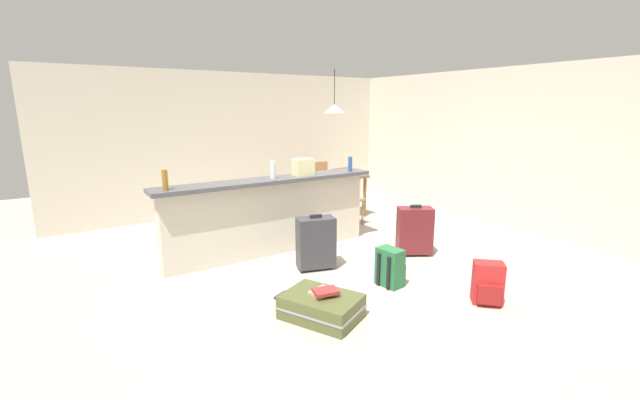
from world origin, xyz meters
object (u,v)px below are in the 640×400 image
Objects in this scene: grocery_bag at (303,167)px; book_stack at (324,292)px; bottle_blue at (350,164)px; backpack_green at (390,268)px; backpack_red at (488,284)px; dining_table at (331,180)px; suitcase_flat_olive at (321,306)px; suitcase_upright_maroon at (415,230)px; dining_chair_near_partition at (346,193)px; suitcase_upright_charcoal at (316,242)px; bottle_amber at (165,180)px; dining_chair_far_side at (315,183)px; bottle_clear at (273,170)px; pendant_lamp at (334,109)px.

book_stack is (-0.87, -1.80, -0.86)m from grocery_bag.
bottle_blue is 1.89m from backpack_green.
backpack_red is at bearing -92.39° from bottle_blue.
dining_table is 3.66m from suitcase_flat_olive.
bottle_blue reaches higher than book_stack.
suitcase_upright_maroon is at bearing 20.68° from suitcase_flat_olive.
dining_chair_near_partition is 1.39× the size of suitcase_upright_charcoal.
dining_table is 1.64× the size of suitcase_upright_maroon.
bottle_amber is 1.79m from grocery_bag.
book_stack is (-2.10, -3.43, -0.27)m from dining_chair_far_side.
backpack_green is 0.63× the size of suitcase_upright_maroon.
suitcase_upright_maroon is at bearing -72.31° from bottle_blue.
suitcase_upright_maroon is (1.51, -1.03, -0.78)m from bottle_clear.
bottle_blue is 0.76× the size of book_stack.
pendant_lamp is 0.84× the size of suitcase_flat_olive.
dining_chair_near_partition reaches higher than suitcase_upright_maroon.
suitcase_upright_maroon reaches higher than backpack_red.
bottle_clear is at bearing 0.74° from bottle_amber.
bottle_blue is 1.47m from suitcase_upright_charcoal.
dining_table is at bearing -89.17° from dining_chair_far_side.
grocery_bag is at bearing 64.24° from book_stack.
grocery_bag reaches higher than book_stack.
bottle_blue reaches higher than suitcase_upright_charcoal.
backpack_red is at bearing -61.11° from suitcase_upright_charcoal.
dining_chair_far_side is (1.23, 1.63, -0.60)m from grocery_bag.
backpack_red is (-0.60, -4.08, -0.31)m from dining_chair_far_side.
grocery_bag is at bearing 134.59° from suitcase_upright_maroon.
bottle_amber reaches higher than bottle_blue.
suitcase_upright_charcoal is 1.18m from book_stack.
backpack_green is at bearing -85.71° from grocery_bag.
bottle_amber is at bearing -160.11° from pendant_lamp.
grocery_bag is 0.96× the size of book_stack.
backpack_green is at bearing -39.29° from bottle_amber.
pendant_lamp is 3.93m from backpack_red.
bottle_amber is at bearing -150.88° from dining_chair_far_side.
bottle_blue is 1.01m from dining_chair_near_partition.
bottle_clear is 2.81m from backpack_red.
dining_chair_far_side is 2.21× the size of backpack_red.
dining_chair_near_partition reaches higher than backpack_red.
backpack_green is 1.09m from suitcase_upright_maroon.
suitcase_flat_olive is at bearing -169.78° from backpack_green.
dining_table is (1.24, 1.13, -0.47)m from grocery_bag.
bottle_clear is 0.25× the size of suitcase_flat_olive.
dining_chair_far_side is at bearing 53.05° from grocery_bag.
suitcase_flat_olive is (-2.07, -2.41, -0.41)m from dining_chair_near_partition.
dining_chair_near_partition reaches higher than dining_table.
backpack_green is at bearing -112.10° from dining_table.
backpack_red is (1.53, -0.66, 0.09)m from suitcase_flat_olive.
grocery_bag is 0.39× the size of suitcase_upright_maroon.
pendant_lamp is at bearing 84.75° from suitcase_upright_maroon.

